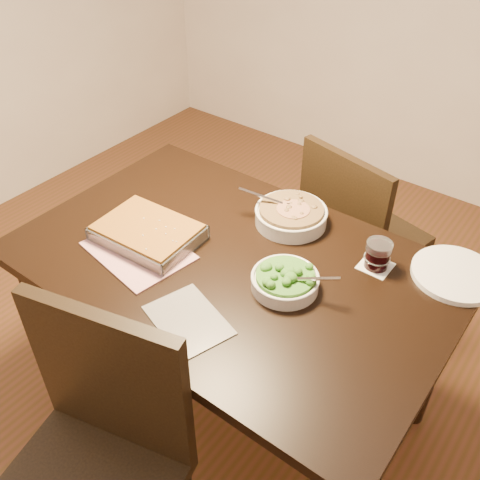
# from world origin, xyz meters

# --- Properties ---
(ground) EXTENTS (4.00, 4.00, 0.00)m
(ground) POSITION_xyz_m (0.00, 0.00, 0.00)
(ground) COLOR #4B3015
(ground) RESTS_ON ground
(table) EXTENTS (1.40, 0.90, 0.75)m
(table) POSITION_xyz_m (0.00, 0.00, 0.65)
(table) COLOR black
(table) RESTS_ON ground
(magazine_a) EXTENTS (0.37, 0.30, 0.01)m
(magazine_a) POSITION_xyz_m (-0.27, -0.15, 0.75)
(magazine_a) COLOR #A72F4A
(magazine_a) RESTS_ON table
(magazine_b) EXTENTS (0.29, 0.24, 0.00)m
(magazine_b) POSITION_xyz_m (0.06, -0.28, 0.75)
(magazine_b) COLOR #23242A
(magazine_b) RESTS_ON table
(coaster) EXTENTS (0.10, 0.10, 0.00)m
(coaster) POSITION_xyz_m (0.38, 0.25, 0.75)
(coaster) COLOR white
(coaster) RESTS_ON table
(stew_bowl) EXTENTS (0.27, 0.25, 0.10)m
(stew_bowl) POSITION_xyz_m (0.04, 0.29, 0.78)
(stew_bowl) COLOR silver
(stew_bowl) RESTS_ON table
(broccoli_bowl) EXTENTS (0.23, 0.21, 0.08)m
(broccoli_bowl) POSITION_xyz_m (0.20, -0.00, 0.78)
(broccoli_bowl) COLOR silver
(broccoli_bowl) RESTS_ON table
(baking_dish) EXTENTS (0.35, 0.26, 0.06)m
(baking_dish) POSITION_xyz_m (-0.29, -0.08, 0.78)
(baking_dish) COLOR silver
(baking_dish) RESTS_ON table
(wine_tumbler) EXTENTS (0.08, 0.08, 0.09)m
(wine_tumbler) POSITION_xyz_m (0.38, 0.25, 0.80)
(wine_tumbler) COLOR black
(wine_tumbler) RESTS_ON coaster
(dinner_plate) EXTENTS (0.27, 0.27, 0.02)m
(dinner_plate) POSITION_xyz_m (0.60, 0.36, 0.76)
(dinner_plate) COLOR white
(dinner_plate) RESTS_ON table
(chair_near) EXTENTS (0.55, 0.55, 0.98)m
(chair_near) POSITION_xyz_m (0.06, -0.66, 0.55)
(chair_near) COLOR black
(chair_near) RESTS_ON ground
(chair_far) EXTENTS (0.51, 0.51, 0.90)m
(chair_far) POSITION_xyz_m (0.12, 0.68, 0.50)
(chair_far) COLOR black
(chair_far) RESTS_ON ground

